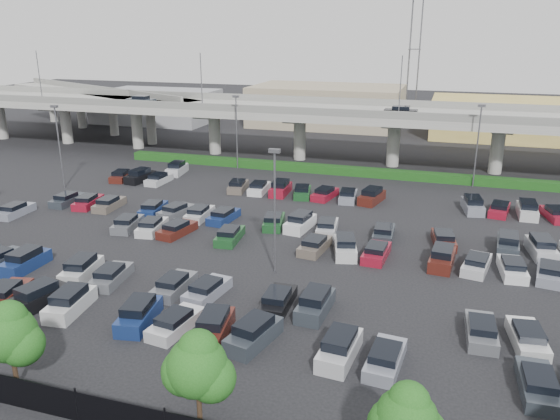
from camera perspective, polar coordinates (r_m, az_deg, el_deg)
ground at (r=52.05m, az=2.18°, el=-2.99°), size 280.00×280.00×0.00m
overpass at (r=80.73m, az=8.20°, el=9.66°), size 150.00×13.00×15.80m
on_ramp at (r=111.40m, az=-18.59°, el=11.21°), size 50.93×30.13×8.80m
hedge at (r=75.19m, az=7.25°, el=4.06°), size 66.00×1.60×1.10m
tree_row at (r=28.13m, az=-11.26°, el=-15.29°), size 65.07×3.66×5.94m
parked_cars at (r=48.49m, az=2.44°, el=-3.86°), size 63.02×41.65×1.67m
light_poles at (r=53.14m, az=-1.47°, el=4.53°), size 66.90×48.38×10.30m
distant_buildings at (r=109.68m, az=17.38°, el=9.58°), size 138.00×24.00×9.00m
comm_tower at (r=121.16m, az=13.92°, el=16.29°), size 2.40×2.40×30.00m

